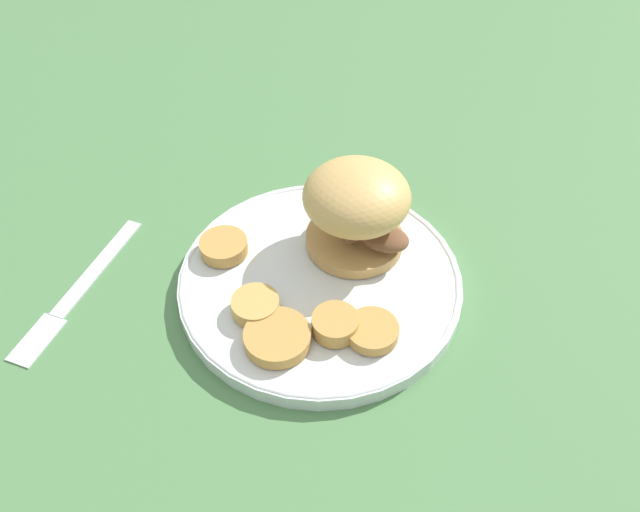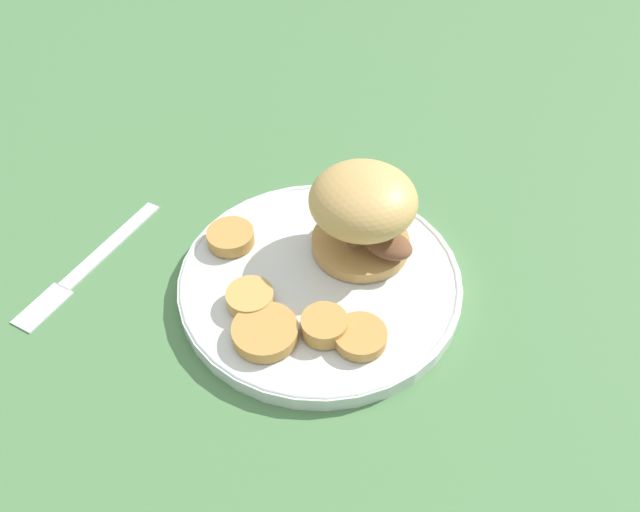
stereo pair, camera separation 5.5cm
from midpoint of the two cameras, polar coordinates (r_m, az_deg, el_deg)
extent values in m
plane|color=#4C7A47|center=(0.58, -2.71, -3.00)|extent=(4.00, 4.00, 0.00)
cylinder|color=silver|center=(0.57, -2.73, -2.50)|extent=(0.26, 0.26, 0.02)
torus|color=silver|center=(0.57, -2.76, -2.10)|extent=(0.26, 0.26, 0.01)
cylinder|color=tan|center=(0.59, 0.50, 1.41)|extent=(0.09, 0.09, 0.01)
ellipsoid|color=brown|center=(0.57, 0.28, 2.06)|extent=(0.03, 0.03, 0.02)
ellipsoid|color=brown|center=(0.60, 0.82, 4.96)|extent=(0.04, 0.05, 0.02)
ellipsoid|color=#563323|center=(0.61, -0.19, 5.64)|extent=(0.04, 0.02, 0.02)
ellipsoid|color=brown|center=(0.56, 3.10, 1.64)|extent=(0.05, 0.06, 0.02)
ellipsoid|color=tan|center=(0.55, 0.54, 5.35)|extent=(0.10, 0.10, 0.05)
cylinder|color=tan|center=(0.54, -8.83, -4.66)|extent=(0.04, 0.04, 0.01)
cylinder|color=#BC8942|center=(0.52, 1.77, -7.04)|extent=(0.04, 0.04, 0.01)
cylinder|color=#BC8942|center=(0.59, -11.43, 0.72)|extent=(0.04, 0.04, 0.01)
cylinder|color=#BC8942|center=(0.52, -6.98, -7.58)|extent=(0.06, 0.06, 0.01)
cylinder|color=#BC8942|center=(0.52, -1.62, -6.43)|extent=(0.04, 0.04, 0.02)
cube|color=silver|center=(0.64, -21.98, -0.96)|extent=(0.11, 0.10, 0.00)
cube|color=silver|center=(0.60, -26.92, -6.97)|extent=(0.06, 0.05, 0.00)
camera|label=1|loc=(0.03, -92.87, -3.02)|focal=35.00mm
camera|label=2|loc=(0.03, 87.13, 3.02)|focal=35.00mm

